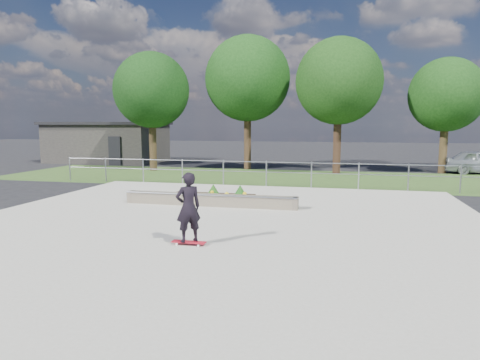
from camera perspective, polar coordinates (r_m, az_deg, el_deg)
name	(u,v)px	position (r m, az deg, el deg)	size (l,w,h in m)	color
ground	(221,225)	(12.08, -2.57, -6.04)	(120.00, 120.00, 0.00)	black
grass_verge	(277,178)	(22.71, 5.02, 0.29)	(30.00, 8.00, 0.02)	#2E4A1D
concrete_slab	(221,224)	(12.08, -2.57, -5.91)	(15.00, 15.00, 0.06)	#A4A091
fence	(266,170)	(19.19, 3.54, 1.28)	(20.06, 0.06, 1.20)	#94979C
building	(108,142)	(34.01, -17.22, 4.87)	(8.40, 5.40, 3.00)	#2B2826
tree_far_left	(152,90)	(26.85, -11.72, 11.61)	(4.55, 4.55, 7.15)	#2F2113
tree_mid_left	(248,79)	(27.07, 1.03, 13.33)	(5.25, 5.25, 8.25)	#301F13
tree_mid_right	(339,82)	(25.42, 13.04, 12.67)	(4.90, 4.90, 7.70)	black
tree_far_right	(446,95)	(27.47, 25.82, 10.15)	(4.20, 4.20, 6.60)	#372716
grind_ledge	(210,200)	(14.60, -4.05, -2.66)	(6.00, 0.44, 0.43)	#645949
planter_bed	(212,197)	(15.36, -3.79, -2.23)	(3.00, 1.20, 0.61)	black
skateboarder	(188,208)	(9.80, -6.92, -3.68)	(0.80, 0.66, 1.68)	white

